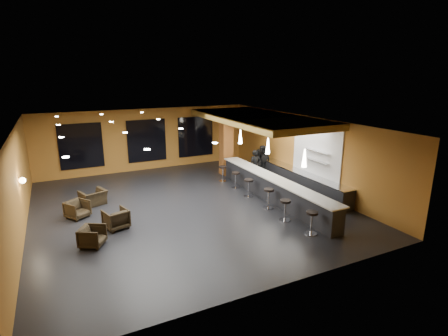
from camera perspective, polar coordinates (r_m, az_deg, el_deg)
name	(u,v)px	position (r m, az deg, el deg)	size (l,w,h in m)	color
floor	(187,207)	(14.96, -6.08, -6.35)	(12.00, 13.00, 0.10)	black
ceiling	(184,122)	(14.04, -6.50, 7.44)	(12.00, 13.00, 0.10)	black
wall_back	(146,139)	(20.54, -12.58, 4.58)	(12.00, 0.10, 3.50)	#A26724
wall_front	(277,227)	(8.86, 8.62, -9.58)	(12.00, 0.10, 3.50)	#A26724
wall_left	(16,186)	(13.69, -30.83, -2.61)	(0.10, 13.00, 3.50)	#A26724
wall_right	(304,152)	(17.33, 12.87, 2.60)	(0.10, 13.00, 3.50)	#A26724
wood_soffit	(257,118)	(16.69, 5.47, 8.06)	(3.60, 8.00, 0.28)	olive
window_left	(81,146)	(19.93, -22.31, 3.32)	(2.20, 0.06, 2.40)	black
window_center	(147,141)	(20.44, -12.50, 4.39)	(2.20, 0.06, 2.40)	black
window_right	(196,137)	(21.33, -4.64, 5.15)	(2.20, 0.06, 2.40)	black
tile_backsplash	(316,151)	(16.48, 14.84, 2.71)	(0.06, 3.20, 2.40)	white
bar_counter	(273,189)	(15.50, 7.96, -3.46)	(0.60, 8.00, 1.00)	black
bar_top	(273,178)	(15.34, 8.03, -1.60)	(0.78, 8.10, 0.05)	beige
prep_counter	(302,182)	(17.05, 12.60, -2.19)	(0.70, 6.00, 0.86)	black
prep_top	(302,172)	(16.92, 12.69, -0.72)	(0.72, 6.00, 0.03)	silver
wall_shelf_lower	(316,161)	(16.33, 14.83, 1.16)	(0.30, 1.50, 0.03)	silver
wall_shelf_upper	(317,151)	(16.23, 14.94, 2.70)	(0.30, 1.50, 0.03)	silver
column	(226,143)	(19.02, 0.35, 4.11)	(0.60, 0.60, 3.50)	brown
wall_sconce	(22,180)	(14.14, -30.05, -1.77)	(0.22, 0.22, 0.22)	#FFE5B2
pendant_0	(304,158)	(13.45, 12.99, 1.59)	(0.20, 0.20, 0.70)	white
pendant_1	(268,146)	(15.42, 7.17, 3.60)	(0.20, 0.20, 0.70)	white
pendant_2	(240,137)	(17.52, 2.70, 5.11)	(0.20, 0.20, 0.70)	white
staff_a	(255,166)	(17.96, 5.16, 0.35)	(0.60, 0.40, 1.66)	black
staff_b	(260,163)	(18.69, 5.88, 0.76)	(0.76, 0.59, 1.55)	black
staff_c	(263,161)	(18.92, 6.41, 1.17)	(0.84, 0.54, 1.71)	black
armchair_a	(92,236)	(12.27, -20.69, -10.40)	(0.71, 0.73, 0.67)	black
armchair_b	(116,219)	(13.29, -17.23, -7.92)	(0.77, 0.80, 0.72)	black
armchair_c	(77,209)	(14.72, -22.81, -6.24)	(0.74, 0.76, 0.69)	black
armchair_d	(93,198)	(15.88, -20.57, -4.56)	(0.98, 0.86, 0.64)	black
bar_stool_0	(312,220)	(12.56, 14.13, -8.20)	(0.43, 0.43, 0.84)	silver
bar_stool_1	(285,207)	(13.46, 9.95, -6.37)	(0.42, 0.42, 0.83)	silver
bar_stool_2	(269,196)	(14.54, 7.29, -4.54)	(0.43, 0.43, 0.85)	silver
bar_stool_3	(249,186)	(15.78, 4.05, -2.90)	(0.42, 0.42, 0.83)	silver
bar_stool_4	(236,178)	(16.91, 1.92, -1.65)	(0.41, 0.41, 0.81)	silver
bar_stool_5	(223,172)	(17.95, -0.19, -0.61)	(0.41, 0.41, 0.82)	silver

